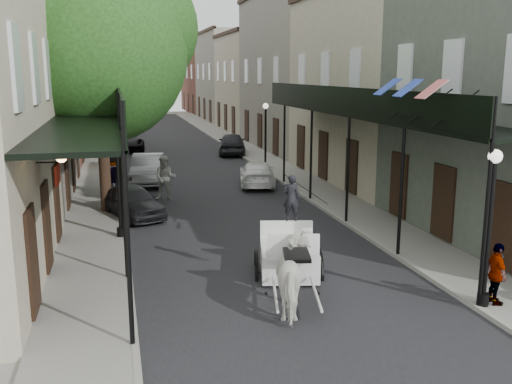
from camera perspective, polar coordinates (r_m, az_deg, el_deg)
ground at (r=14.68m, az=3.55°, el=-10.19°), size 140.00×140.00×0.00m
road at (r=33.67m, az=-6.70°, el=2.39°), size 8.00×90.00×0.01m
sidewalk_left at (r=33.42m, az=-15.24°, el=2.07°), size 2.20×90.00×0.12m
sidewalk_right at (r=34.64m, az=1.54°, el=2.82°), size 2.20×90.00×0.12m
building_row_left at (r=43.19m, az=-20.25°, el=10.82°), size 5.00×80.00×10.50m
building_row_right at (r=44.81m, az=2.62°, el=11.53°), size 5.00×80.00×10.50m
gallery_left at (r=20.01m, az=-15.90°, el=7.25°), size 2.20×18.05×4.88m
gallery_right at (r=21.90m, az=10.25°, el=7.87°), size 2.20×18.05×4.88m
tree_near at (r=23.16m, az=-14.51°, el=13.93°), size 7.31×6.80×9.63m
tree_far at (r=37.14m, az=-14.43°, el=12.02°), size 6.45×6.00×8.61m
lamppost_right_near at (r=14.14m, az=22.29°, el=-3.19°), size 0.32×0.32×3.71m
lamppost_left at (r=19.28m, az=-13.60°, el=1.20°), size 0.32×0.32×3.71m
lamppost_right_far at (r=32.23m, az=0.96°, el=5.71°), size 0.32×0.32×3.71m
horse at (r=13.42m, az=4.09°, el=-8.30°), size 1.40×2.26×1.78m
carriage at (r=15.96m, az=3.20°, el=-3.98°), size 2.16×2.88×2.97m
pedestrian_walking at (r=25.25m, az=-9.05°, el=1.40°), size 1.07×0.90×1.96m
pedestrian_sidewalk_left at (r=26.07m, az=-14.14°, el=1.62°), size 1.35×1.24×1.82m
pedestrian_sidewalk_right at (r=14.66m, az=22.92°, el=-7.56°), size 0.54×0.93×1.50m
car_left_near at (r=22.50m, az=-12.23°, el=-0.92°), size 2.70×3.99×1.26m
car_left_mid at (r=29.35m, az=-10.76°, el=2.28°), size 2.08×4.53×1.44m
car_left_far at (r=42.29m, az=-13.01°, el=5.06°), size 2.76×5.32×1.43m
car_right_near at (r=28.23m, az=0.11°, el=1.85°), size 2.49×4.37×1.19m
car_right_far at (r=39.09m, az=-2.43°, el=4.87°), size 2.56×4.65×1.50m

